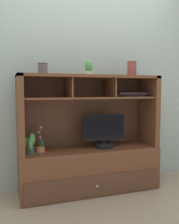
# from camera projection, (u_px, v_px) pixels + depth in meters

# --- Properties ---
(floor_plane) EXTENTS (6.00, 6.00, 0.02)m
(floor_plane) POSITION_uv_depth(u_px,v_px,m) (90.00, 190.00, 2.86)
(floor_plane) COLOR tan
(floor_plane) RESTS_ON ground
(back_wall) EXTENTS (6.00, 0.02, 2.80)m
(back_wall) POSITION_uv_depth(u_px,v_px,m) (82.00, 68.00, 2.98)
(back_wall) COLOR #A8B9B0
(back_wall) RESTS_ON ground
(media_console) EXTENTS (1.56, 0.50, 1.30)m
(media_console) POSITION_uv_depth(u_px,v_px,m) (89.00, 155.00, 2.83)
(media_console) COLOR brown
(media_console) RESTS_ON ground
(tv_monitor) EXTENTS (0.50, 0.22, 0.38)m
(tv_monitor) POSITION_uv_depth(u_px,v_px,m) (104.00, 133.00, 2.83)
(tv_monitor) COLOR black
(tv_monitor) RESTS_ON media_console
(potted_orchid) EXTENTS (0.11, 0.11, 0.28)m
(potted_orchid) POSITION_uv_depth(u_px,v_px,m) (41.00, 148.00, 2.63)
(potted_orchid) COLOR #BB6F48
(potted_orchid) RESTS_ON media_console
(potted_fern) EXTENTS (0.13, 0.13, 0.21)m
(potted_fern) POSITION_uv_depth(u_px,v_px,m) (30.00, 144.00, 2.59)
(potted_fern) COLOR #48544C
(potted_fern) RESTS_ON media_console
(magazine_stack_left) EXTENTS (0.38, 0.29, 0.05)m
(magazine_stack_left) POSITION_uv_depth(u_px,v_px,m) (128.00, 94.00, 2.97)
(magazine_stack_left) COLOR #293E37
(magazine_stack_left) RESTS_ON media_console
(potted_succulent) EXTENTS (0.10, 0.10, 0.16)m
(potted_succulent) POSITION_uv_depth(u_px,v_px,m) (89.00, 69.00, 2.76)
(potted_succulent) COLOR silver
(potted_succulent) RESTS_ON media_console
(ceramic_vase) EXTENTS (0.11, 0.11, 0.17)m
(ceramic_vase) POSITION_uv_depth(u_px,v_px,m) (132.00, 69.00, 2.87)
(ceramic_vase) COLOR brown
(ceramic_vase) RESTS_ON media_console
(accent_vase) EXTENTS (0.10, 0.10, 0.12)m
(accent_vase) POSITION_uv_depth(u_px,v_px,m) (43.00, 69.00, 2.60)
(accent_vase) COLOR #5D5457
(accent_vase) RESTS_ON media_console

